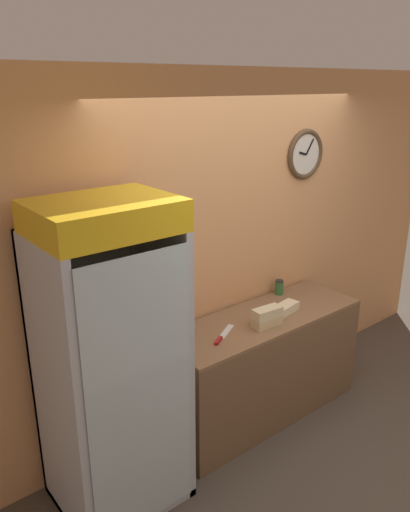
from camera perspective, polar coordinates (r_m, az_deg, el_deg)
ground_plane at (r=3.97m, az=15.43°, el=-22.33°), size 14.00×14.00×0.00m
wall_back at (r=3.98m, az=3.53°, el=1.13°), size 5.20×0.10×2.70m
prep_counter at (r=4.14m, az=6.41°, el=-12.32°), size 1.72×0.58×0.87m
beverage_cooler at (r=3.12m, az=-11.23°, el=-9.90°), size 0.77×0.68×2.00m
sandwich_stack_bottom at (r=3.78m, az=7.09°, el=-7.44°), size 0.24×0.12×0.07m
sandwich_stack_middle at (r=3.75m, az=7.13°, el=-6.44°), size 0.24×0.12×0.07m
sandwich_flat_left at (r=4.02m, az=9.21°, el=-5.89°), size 0.25×0.14×0.07m
chefs_knife at (r=3.60m, az=1.91°, el=-9.24°), size 0.31×0.19×0.02m
condiment_jar at (r=4.33m, az=8.47°, el=-3.55°), size 0.07×0.07×0.13m
napkin_dispenser at (r=3.67m, az=-3.20°, el=-7.77°), size 0.11×0.09×0.12m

